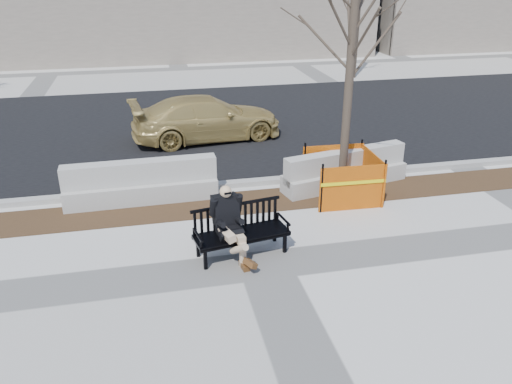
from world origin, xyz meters
The scene contains 11 objects.
ground centered at (0.00, 0.00, 0.00)m, with size 120.00×120.00×0.00m, color beige.
mulch_strip centered at (0.00, 2.60, 0.00)m, with size 40.00×1.20×0.02m, color #47301C.
asphalt_street centered at (0.00, 8.80, 0.00)m, with size 60.00×10.40×0.01m, color black.
curb centered at (0.00, 3.55, 0.06)m, with size 60.00×0.25×0.12m, color #9E9B93.
bench centered at (-0.33, 0.44, 0.00)m, with size 1.74×0.63×0.93m, color black, non-canonical shape.
seated_man centered at (-0.56, 0.45, 0.00)m, with size 0.58×0.97×1.36m, color black, non-canonical shape.
tree_fence centered at (2.36, 2.45, 0.00)m, with size 2.20×2.20×5.50m, color orange, non-canonical shape.
sedan centered at (-0.06, 7.27, 0.00)m, with size 1.80×4.43×1.29m, color tan.
jersey_barrier_left centered at (-2.06, 3.19, 0.00)m, with size 3.33×0.67×0.95m, color #ACA9A1, non-canonical shape.
jersey_barrier_right centered at (2.66, 3.03, 0.00)m, with size 3.14×0.63×0.90m, color #ADAAA2, non-canonical shape.
far_tree_right centered at (7.67, 14.78, 0.00)m, with size 2.29×2.29×6.18m, color #43372B, non-canonical shape.
Camera 1 is at (-1.81, -7.57, 4.90)m, focal length 36.16 mm.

